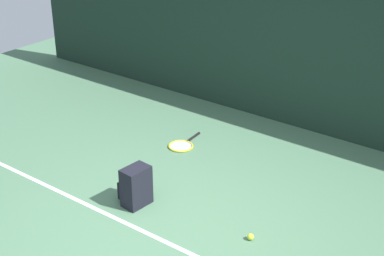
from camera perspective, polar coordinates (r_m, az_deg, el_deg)
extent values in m
plane|color=#4C7556|center=(5.83, -2.40, -10.27)|extent=(12.00, 12.00, 0.00)
cube|color=#192D23|center=(7.64, 11.91, 7.62)|extent=(10.00, 0.10, 2.25)
cube|color=white|center=(5.75, -3.20, -10.83)|extent=(9.00, 0.05, 0.00)
cylinder|color=black|center=(7.62, 0.13, -0.90)|extent=(0.06, 0.30, 0.03)
torus|color=gold|center=(7.39, -1.11, -1.78)|extent=(0.35, 0.35, 0.02)
cylinder|color=#B2B2B2|center=(7.39, -1.11, -1.78)|extent=(0.30, 0.30, 0.00)
cube|color=black|center=(6.17, -5.50, -5.73)|extent=(0.23, 0.32, 0.44)
cube|color=black|center=(6.30, -6.34, -5.89)|extent=(0.10, 0.23, 0.20)
sphere|color=#CCE033|center=(5.75, 5.76, -10.58)|extent=(0.07, 0.07, 0.07)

